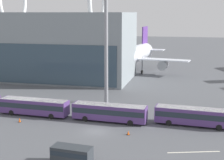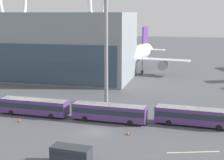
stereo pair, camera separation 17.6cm
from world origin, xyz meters
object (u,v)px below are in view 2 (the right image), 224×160
Objects in this scene: floodlight_mast at (106,37)px; traffic_cone_2 at (128,133)px; shuttle_bus_2 at (109,111)px; service_van_foreground at (71,154)px; airliner_at_gate_far at (131,56)px; shuttle_bus_1 at (34,106)px; shuttle_bus_3 at (194,115)px; traffic_cone_0 at (19,120)px.

floodlight_mast is 23.96m from traffic_cone_2.
service_van_foreground is (-0.55, -17.87, -0.41)m from shuttle_bus_2.
airliner_at_gate_far is 2.90× the size of shuttle_bus_1.
airliner_at_gate_far reaches higher than service_van_foreground.
shuttle_bus_2 is (4.75, -47.93, -3.75)m from airliner_at_gate_far.
floodlight_mast is (-18.03, 11.29, 11.97)m from shuttle_bus_3.
shuttle_bus_1 is 0.53× the size of floodlight_mast.
airliner_at_gate_far is 54.82m from traffic_cone_2.
shuttle_bus_2 is 1.00× the size of shuttle_bus_3.
traffic_cone_2 is (4.97, 12.00, -1.05)m from service_van_foreground.
service_van_foreground is 13.03m from traffic_cone_2.
shuttle_bus_2 is 17.88m from service_van_foreground.
traffic_cone_2 is (8.05, -18.14, -13.44)m from floodlight_mast.
traffic_cone_0 is 1.18× the size of traffic_cone_2.
floodlight_mast is at bearing 109.65° from shuttle_bus_2.
shuttle_bus_3 is at bearing 9.46° from traffic_cone_0.
service_van_foreground is (13.85, -18.28, -0.41)m from shuttle_bus_1.
service_van_foreground reaches higher than traffic_cone_0.
shuttle_bus_3 is at bearing 34.47° from traffic_cone_2.
shuttle_bus_1 is 28.81m from shuttle_bus_3.
airliner_at_gate_far is 2.88× the size of shuttle_bus_3.
shuttle_bus_3 is at bearing 56.69° from service_van_foreground.
floodlight_mast reaches higher than shuttle_bus_3.
floodlight_mast is at bearing 152.32° from shuttle_bus_3.
shuttle_bus_3 is 24.06m from service_van_foreground.
shuttle_bus_1 is 19.90m from traffic_cone_2.
shuttle_bus_2 reaches higher than traffic_cone_2.
shuttle_bus_3 is 29.97m from traffic_cone_0.
service_van_foreground is at bearing -124.05° from shuttle_bus_3.
service_van_foreground reaches higher than traffic_cone_2.
service_van_foreground is 7.88× the size of traffic_cone_2.
shuttle_bus_2 reaches higher than traffic_cone_0.
floodlight_mast is at bearing 113.92° from traffic_cone_2.
shuttle_bus_2 is 19.94× the size of traffic_cone_2.
traffic_cone_2 is (-9.98, -6.85, -1.47)m from shuttle_bus_3.
shuttle_bus_2 reaches higher than service_van_foreground.
airliner_at_gate_far is 66.06m from service_van_foreground.
floodlight_mast reaches higher than shuttle_bus_1.
shuttle_bus_1 and shuttle_bus_2 have the same top height.
shuttle_bus_1 and shuttle_bus_3 have the same top height.
shuttle_bus_1 is at bearing -174.51° from shuttle_bus_3.
floodlight_mast reaches higher than shuttle_bus_2.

